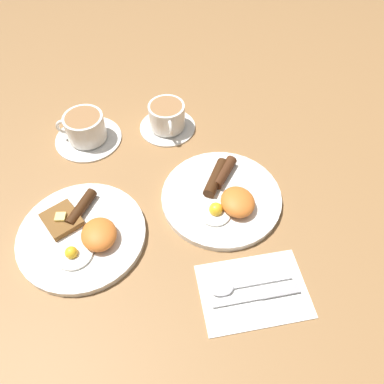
{
  "coord_description": "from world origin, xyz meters",
  "views": [
    {
      "loc": [
        -0.45,
        0.19,
        0.65
      ],
      "look_at": [
        0.02,
        0.06,
        0.03
      ],
      "focal_mm": 35.0,
      "sensor_mm": 36.0,
      "label": 1
    }
  ],
  "objects_px": {
    "breakfast_plate_far": "(83,234)",
    "teacup_far": "(86,130)",
    "breakfast_plate_near": "(223,197)",
    "knife": "(261,295)",
    "teacup_near": "(167,118)",
    "spoon": "(231,287)"
  },
  "relations": [
    {
      "from": "breakfast_plate_far",
      "to": "teacup_far",
      "type": "height_order",
      "value": "teacup_far"
    },
    {
      "from": "breakfast_plate_near",
      "to": "knife",
      "type": "relative_size",
      "value": 1.58
    },
    {
      "from": "teacup_far",
      "to": "knife",
      "type": "distance_m",
      "value": 0.56
    },
    {
      "from": "teacup_near",
      "to": "teacup_far",
      "type": "xyz_separation_m",
      "value": [
        0.01,
        0.2,
        -0.0
      ]
    },
    {
      "from": "breakfast_plate_near",
      "to": "breakfast_plate_far",
      "type": "relative_size",
      "value": 1.01
    },
    {
      "from": "teacup_near",
      "to": "spoon",
      "type": "xyz_separation_m",
      "value": [
        -0.45,
        -0.01,
        -0.02
      ]
    },
    {
      "from": "breakfast_plate_far",
      "to": "teacup_far",
      "type": "bearing_deg",
      "value": -7.81
    },
    {
      "from": "breakfast_plate_near",
      "to": "knife",
      "type": "bearing_deg",
      "value": 179.23
    },
    {
      "from": "spoon",
      "to": "teacup_near",
      "type": "bearing_deg",
      "value": -83.23
    },
    {
      "from": "breakfast_plate_far",
      "to": "knife",
      "type": "xyz_separation_m",
      "value": [
        -0.21,
        -0.3,
        -0.01
      ]
    },
    {
      "from": "breakfast_plate_far",
      "to": "knife",
      "type": "relative_size",
      "value": 1.56
    },
    {
      "from": "teacup_far",
      "to": "knife",
      "type": "height_order",
      "value": "teacup_far"
    },
    {
      "from": "breakfast_plate_near",
      "to": "knife",
      "type": "height_order",
      "value": "breakfast_plate_near"
    },
    {
      "from": "breakfast_plate_near",
      "to": "spoon",
      "type": "height_order",
      "value": "breakfast_plate_near"
    },
    {
      "from": "breakfast_plate_far",
      "to": "teacup_near",
      "type": "xyz_separation_m",
      "value": [
        0.27,
        -0.24,
        0.02
      ]
    },
    {
      "from": "breakfast_plate_near",
      "to": "knife",
      "type": "distance_m",
      "value": 0.23
    },
    {
      "from": "breakfast_plate_far",
      "to": "spoon",
      "type": "relative_size",
      "value": 1.64
    },
    {
      "from": "teacup_near",
      "to": "spoon",
      "type": "bearing_deg",
      "value": -178.6
    },
    {
      "from": "breakfast_plate_far",
      "to": "teacup_near",
      "type": "height_order",
      "value": "teacup_near"
    },
    {
      "from": "spoon",
      "to": "breakfast_plate_far",
      "type": "bearing_deg",
      "value": -31.28
    },
    {
      "from": "breakfast_plate_near",
      "to": "teacup_far",
      "type": "distance_m",
      "value": 0.38
    },
    {
      "from": "teacup_near",
      "to": "teacup_far",
      "type": "height_order",
      "value": "teacup_far"
    }
  ]
}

